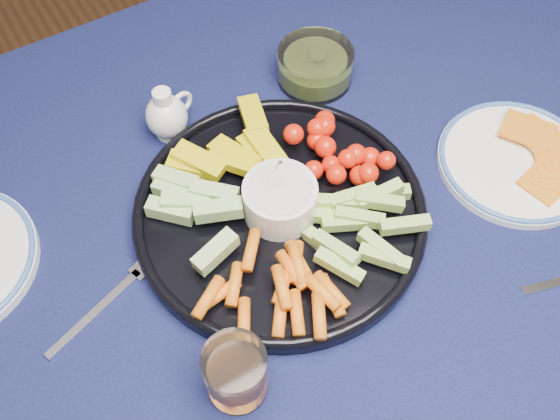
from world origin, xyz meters
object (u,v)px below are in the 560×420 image
pickle_bowl (315,67)px  juice_tumbler (236,374)px  crudite_platter (278,209)px  dining_table (305,258)px  creamer_pitcher (167,115)px  cheese_plate (517,160)px

pickle_bowl → juice_tumbler: bearing=-133.2°
crudite_platter → juice_tumbler: 0.23m
crudite_platter → pickle_bowl: size_ratio=3.32×
dining_table → pickle_bowl: size_ratio=14.31×
pickle_bowl → crudite_platter: bearing=-133.6°
pickle_bowl → juice_tumbler: size_ratio=1.40×
dining_table → juice_tumbler: juice_tumbler is taller
pickle_bowl → juice_tumbler: 0.50m
juice_tumbler → dining_table: bearing=37.1°
crudite_platter → juice_tumbler: crudite_platter is taller
creamer_pitcher → juice_tumbler: bearing=-104.7°
creamer_pitcher → crudite_platter: bearing=-75.1°
pickle_bowl → cheese_plate: 0.33m
dining_table → crudite_platter: size_ratio=4.31×
crudite_platter → creamer_pitcher: size_ratio=4.61×
dining_table → cheese_plate: (0.31, -0.07, 0.10)m
pickle_bowl → juice_tumbler: (-0.34, -0.36, 0.01)m
cheese_plate → dining_table: bearing=167.6°
creamer_pitcher → cheese_plate: (0.39, -0.31, -0.02)m
crudite_platter → cheese_plate: bearing=-16.2°
crudite_platter → creamer_pitcher: 0.22m
dining_table → crudite_platter: (-0.03, 0.03, 0.11)m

